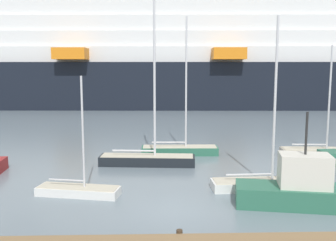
{
  "coord_description": "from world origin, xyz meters",
  "views": [
    {
      "loc": [
        -0.86,
        -17.0,
        6.65
      ],
      "look_at": [
        0.0,
        10.47,
        2.87
      ],
      "focal_mm": 40.63,
      "sensor_mm": 36.0,
      "label": 1
    }
  ],
  "objects_px": {
    "sailboat_0": "(264,181)",
    "fishing_boat_2": "(299,188)",
    "sailboat_1": "(148,156)",
    "sailboat_5": "(78,189)",
    "sailboat_3": "(180,148)",
    "cruise_ship": "(152,57)",
    "sailboat_4": "(320,150)"
  },
  "relations": [
    {
      "from": "sailboat_3",
      "to": "cruise_ship",
      "type": "height_order",
      "value": "cruise_ship"
    },
    {
      "from": "sailboat_0",
      "to": "sailboat_1",
      "type": "xyz_separation_m",
      "value": [
        -6.58,
        5.53,
        0.17
      ]
    },
    {
      "from": "sailboat_0",
      "to": "sailboat_5",
      "type": "distance_m",
      "value": 10.12
    },
    {
      "from": "cruise_ship",
      "to": "sailboat_3",
      "type": "bearing_deg",
      "value": -84.09
    },
    {
      "from": "sailboat_3",
      "to": "cruise_ship",
      "type": "bearing_deg",
      "value": 95.01
    },
    {
      "from": "sailboat_3",
      "to": "sailboat_5",
      "type": "xyz_separation_m",
      "value": [
        -5.95,
        -9.45,
        -0.18
      ]
    },
    {
      "from": "cruise_ship",
      "to": "fishing_boat_2",
      "type": "bearing_deg",
      "value": -79.36
    },
    {
      "from": "sailboat_1",
      "to": "sailboat_5",
      "type": "xyz_separation_m",
      "value": [
        -3.51,
        -6.27,
        -0.29
      ]
    },
    {
      "from": "fishing_boat_2",
      "to": "cruise_ship",
      "type": "relative_size",
      "value": 0.04
    },
    {
      "from": "sailboat_4",
      "to": "sailboat_0",
      "type": "bearing_deg",
      "value": -125.61
    },
    {
      "from": "sailboat_0",
      "to": "sailboat_4",
      "type": "distance_m",
      "value": 10.47
    },
    {
      "from": "sailboat_4",
      "to": "sailboat_5",
      "type": "relative_size",
      "value": 1.34
    },
    {
      "from": "sailboat_1",
      "to": "cruise_ship",
      "type": "relative_size",
      "value": 0.09
    },
    {
      "from": "sailboat_3",
      "to": "fishing_boat_2",
      "type": "bearing_deg",
      "value": -64.64
    },
    {
      "from": "sailboat_1",
      "to": "sailboat_3",
      "type": "distance_m",
      "value": 4.01
    },
    {
      "from": "sailboat_0",
      "to": "fishing_boat_2",
      "type": "distance_m",
      "value": 2.9
    },
    {
      "from": "sailboat_3",
      "to": "cruise_ship",
      "type": "relative_size",
      "value": 0.08
    },
    {
      "from": "sailboat_1",
      "to": "fishing_boat_2",
      "type": "height_order",
      "value": "sailboat_1"
    },
    {
      "from": "cruise_ship",
      "to": "sailboat_4",
      "type": "bearing_deg",
      "value": -69.74
    },
    {
      "from": "sailboat_5",
      "to": "fishing_boat_2",
      "type": "relative_size",
      "value": 1.03
    },
    {
      "from": "sailboat_3",
      "to": "sailboat_5",
      "type": "relative_size",
      "value": 1.67
    },
    {
      "from": "sailboat_1",
      "to": "fishing_boat_2",
      "type": "xyz_separation_m",
      "value": [
        7.52,
        -8.22,
        0.31
      ]
    },
    {
      "from": "fishing_boat_2",
      "to": "cruise_ship",
      "type": "height_order",
      "value": "cruise_ship"
    },
    {
      "from": "sailboat_0",
      "to": "sailboat_3",
      "type": "relative_size",
      "value": 0.9
    },
    {
      "from": "fishing_boat_2",
      "to": "sailboat_3",
      "type": "bearing_deg",
      "value": 124.41
    },
    {
      "from": "sailboat_3",
      "to": "cruise_ship",
      "type": "distance_m",
      "value": 41.51
    },
    {
      "from": "sailboat_0",
      "to": "fishing_boat_2",
      "type": "height_order",
      "value": "sailboat_0"
    },
    {
      "from": "sailboat_0",
      "to": "cruise_ship",
      "type": "height_order",
      "value": "cruise_ship"
    },
    {
      "from": "sailboat_1",
      "to": "sailboat_5",
      "type": "height_order",
      "value": "sailboat_1"
    },
    {
      "from": "sailboat_1",
      "to": "sailboat_3",
      "type": "bearing_deg",
      "value": 57.23
    },
    {
      "from": "fishing_boat_2",
      "to": "cruise_ship",
      "type": "distance_m",
      "value": 53.16
    },
    {
      "from": "sailboat_1",
      "to": "sailboat_5",
      "type": "bearing_deg",
      "value": -114.56
    }
  ]
}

